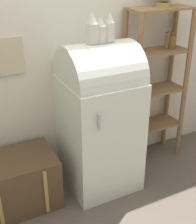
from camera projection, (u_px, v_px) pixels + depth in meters
name	position (u px, v px, depth m)	size (l,w,h in m)	color
ground_plane	(110.00, 193.00, 2.96)	(12.00, 12.00, 0.00)	#60564C
wall_back	(82.00, 39.00, 2.82)	(7.00, 0.09, 2.70)	silver
refrigerator	(99.00, 116.00, 2.82)	(0.63, 0.67, 1.39)	silver
suitcase_trunk	(17.00, 182.00, 2.74)	(0.69, 0.50, 0.48)	brown
shelf_unit	(154.00, 81.00, 3.15)	(0.64, 0.31, 1.61)	olive
vase_left	(92.00, 29.00, 2.46)	(0.11, 0.11, 0.24)	beige
vase_center	(101.00, 30.00, 2.49)	(0.10, 0.10, 0.21)	beige
vase_right	(110.00, 28.00, 2.51)	(0.08, 0.08, 0.24)	beige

